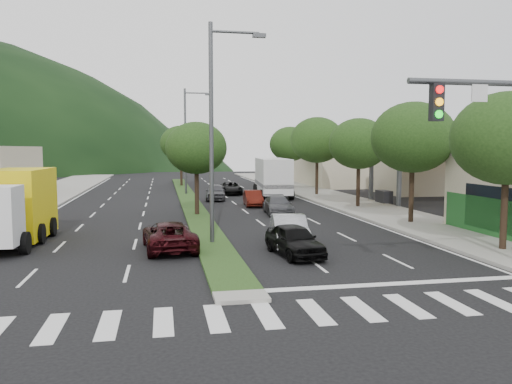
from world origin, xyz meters
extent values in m
plane|color=black|center=(0.00, 0.00, 0.00)|extent=(160.00, 160.00, 0.00)
cube|color=gray|center=(12.50, 25.00, 0.07)|extent=(5.00, 90.00, 0.15)
cube|color=gray|center=(-13.00, 25.00, 0.07)|extent=(6.00, 90.00, 0.15)
cube|color=#223814|center=(0.00, 28.00, 0.06)|extent=(1.60, 56.00, 0.12)
cube|color=silver|center=(0.00, -2.00, 0.01)|extent=(19.00, 2.20, 0.01)
cylinder|color=#47494C|center=(7.60, -1.50, 6.30)|extent=(6.00, 0.18, 0.18)
cube|color=black|center=(5.40, -1.65, 5.70)|extent=(0.35, 0.25, 1.05)
cube|color=silver|center=(19.00, 22.00, 5.00)|extent=(12.00, 8.00, 0.50)
cube|color=#FEA90D|center=(19.00, 22.00, 4.65)|extent=(12.20, 8.20, 0.50)
cylinder|color=#47494C|center=(15.00, 19.50, 2.30)|extent=(0.36, 0.36, 4.60)
cylinder|color=#47494C|center=(23.00, 19.50, 2.30)|extent=(0.36, 0.36, 4.60)
cylinder|color=#47494C|center=(15.00, 24.50, 2.30)|extent=(0.36, 0.36, 4.60)
cylinder|color=#47494C|center=(23.00, 24.50, 2.30)|extent=(0.36, 0.36, 4.60)
cube|color=black|center=(15.00, 22.00, 0.55)|extent=(0.80, 1.60, 1.10)
cube|color=black|center=(23.00, 22.00, 0.55)|extent=(0.80, 1.60, 1.10)
cube|color=beige|center=(19.50, 44.00, 2.60)|extent=(10.00, 16.00, 5.20)
cylinder|color=black|center=(12.00, 4.00, 1.97)|extent=(0.28, 0.28, 3.64)
ellipsoid|color=#193110|center=(12.00, 4.00, 4.83)|extent=(4.60, 4.60, 3.91)
cylinder|color=black|center=(12.00, 12.00, 2.05)|extent=(0.28, 0.28, 3.81)
ellipsoid|color=#193110|center=(12.00, 12.00, 5.05)|extent=(4.80, 4.80, 4.08)
cylinder|color=black|center=(12.00, 20.00, 1.94)|extent=(0.28, 0.28, 3.58)
ellipsoid|color=#193110|center=(12.00, 20.00, 4.76)|extent=(4.40, 4.40, 3.74)
cylinder|color=black|center=(12.00, 30.00, 2.11)|extent=(0.28, 0.28, 3.92)
ellipsoid|color=#193110|center=(12.00, 30.00, 5.19)|extent=(5.00, 5.00, 4.25)
cylinder|color=black|center=(12.00, 40.00, 2.00)|extent=(0.28, 0.28, 3.70)
ellipsoid|color=#193110|center=(12.00, 40.00, 4.90)|extent=(4.60, 4.60, 3.91)
cylinder|color=black|center=(0.00, 18.00, 1.80)|extent=(0.28, 0.28, 3.36)
ellipsoid|color=#193110|center=(0.00, 18.00, 4.44)|extent=(4.00, 4.00, 3.40)
cylinder|color=black|center=(0.00, 44.00, 2.02)|extent=(0.28, 0.28, 3.81)
ellipsoid|color=#193110|center=(0.00, 44.00, 5.02)|extent=(4.80, 4.80, 4.08)
cylinder|color=#47494C|center=(0.00, 8.00, 5.00)|extent=(0.20, 0.20, 10.00)
cylinder|color=#47494C|center=(1.10, 8.00, 9.60)|extent=(2.20, 0.12, 0.12)
cube|color=#47494C|center=(2.20, 8.00, 9.50)|extent=(0.60, 0.25, 0.18)
cylinder|color=#47494C|center=(0.00, 33.00, 5.00)|extent=(0.20, 0.20, 10.00)
cylinder|color=#47494C|center=(1.10, 33.00, 9.60)|extent=(2.20, 0.12, 0.12)
cube|color=#47494C|center=(2.20, 33.00, 9.50)|extent=(0.60, 0.25, 0.18)
imported|color=#A9ABB1|center=(3.40, 7.00, 0.70)|extent=(2.04, 4.40, 1.39)
imported|color=black|center=(-1.96, 7.11, 0.63)|extent=(2.49, 4.69, 1.26)
imported|color=black|center=(3.09, 4.97, 0.65)|extent=(2.01, 3.98, 1.30)
imported|color=#48484C|center=(5.41, 17.79, 0.60)|extent=(1.94, 4.25, 1.21)
imported|color=#4B130C|center=(4.62, 22.79, 0.60)|extent=(1.53, 3.71, 1.20)
imported|color=black|center=(4.28, 32.79, 0.61)|extent=(2.25, 4.46, 1.21)
imported|color=#47484C|center=(2.28, 27.79, 0.69)|extent=(2.12, 4.23, 1.38)
cube|color=yellow|center=(-8.97, 10.83, 1.79)|extent=(2.60, 4.52, 3.27)
cube|color=black|center=(-9.00, 9.99, 0.47)|extent=(2.35, 6.20, 0.32)
cylinder|color=black|center=(-7.89, 7.33, 0.47)|extent=(0.35, 0.96, 0.95)
cylinder|color=black|center=(-7.80, 9.63, 0.47)|extent=(0.35, 0.96, 0.95)
cylinder|color=black|center=(-7.72, 11.71, 0.47)|extent=(0.35, 0.96, 0.95)
cylinder|color=black|center=(-10.14, 11.81, 0.47)|extent=(0.35, 0.96, 0.95)
cube|color=silver|center=(7.79, 30.12, 1.97)|extent=(3.48, 9.32, 3.03)
cube|color=slate|center=(7.79, 30.12, 1.21)|extent=(3.54, 9.32, 0.35)
cylinder|color=black|center=(6.93, 33.88, 0.45)|extent=(0.45, 0.94, 0.91)
cylinder|color=black|center=(9.44, 33.61, 0.45)|extent=(0.45, 0.94, 0.91)
cylinder|color=black|center=(6.81, 32.79, 0.45)|extent=(0.45, 0.94, 0.91)
cylinder|color=black|center=(9.32, 32.52, 0.45)|extent=(0.45, 0.94, 0.91)
cylinder|color=black|center=(6.19, 27.00, 0.45)|extent=(0.45, 0.94, 0.91)
cylinder|color=black|center=(8.70, 26.73, 0.45)|extent=(0.45, 0.94, 0.91)
camera|label=1|loc=(-2.23, -14.63, 4.41)|focal=35.00mm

